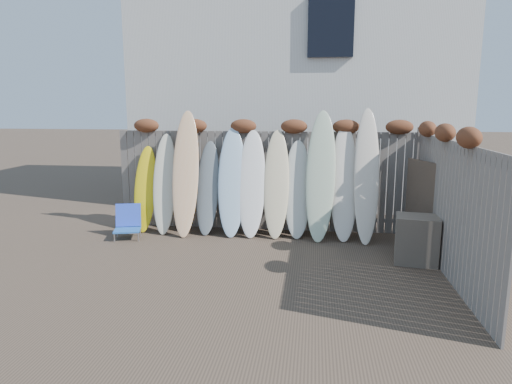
# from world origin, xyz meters

# --- Properties ---
(ground) EXTENTS (80.00, 80.00, 0.00)m
(ground) POSITION_xyz_m (0.00, 0.00, 0.00)
(ground) COLOR #493A2D
(back_fence) EXTENTS (6.05, 0.28, 2.24)m
(back_fence) POSITION_xyz_m (0.06, 2.39, 1.18)
(back_fence) COLOR slate
(back_fence) RESTS_ON ground
(right_fence) EXTENTS (0.28, 4.40, 2.24)m
(right_fence) POSITION_xyz_m (2.99, 0.25, 1.14)
(right_fence) COLOR slate
(right_fence) RESTS_ON ground
(house) EXTENTS (8.50, 5.50, 6.33)m
(house) POSITION_xyz_m (0.50, 6.50, 3.20)
(house) COLOR silver
(house) RESTS_ON ground
(beach_chair) EXTENTS (0.59, 0.61, 0.63)m
(beach_chair) POSITION_xyz_m (-2.52, 1.46, 0.29)
(beach_chair) COLOR #235FB3
(beach_chair) RESTS_ON ground
(wooden_crate) EXTENTS (0.74, 0.65, 0.77)m
(wooden_crate) POSITION_xyz_m (2.67, 0.68, 0.39)
(wooden_crate) COLOR #423C31
(wooden_crate) RESTS_ON ground
(lattice_panel) EXTENTS (0.39, 1.00, 1.57)m
(lattice_panel) POSITION_xyz_m (2.89, 1.36, 0.79)
(lattice_panel) COLOR #30241D
(lattice_panel) RESTS_ON ground
(surfboard_0) EXTENTS (0.46, 0.62, 1.70)m
(surfboard_0) POSITION_xyz_m (-2.36, 2.05, 0.85)
(surfboard_0) COLOR yellow
(surfboard_0) RESTS_ON ground
(surfboard_1) EXTENTS (0.52, 0.73, 1.95)m
(surfboard_1) POSITION_xyz_m (-1.93, 1.98, 0.98)
(surfboard_1) COLOR beige
(surfboard_1) RESTS_ON ground
(surfboard_2) EXTENTS (0.57, 0.88, 2.41)m
(surfboard_2) POSITION_xyz_m (-1.48, 1.91, 1.21)
(surfboard_2) COLOR #DBB680
(surfboard_2) RESTS_ON ground
(surfboard_3) EXTENTS (0.47, 0.66, 1.82)m
(surfboard_3) POSITION_xyz_m (-1.06, 2.01, 0.91)
(surfboard_3) COLOR slate
(surfboard_3) RESTS_ON ground
(surfboard_4) EXTENTS (0.59, 0.77, 2.09)m
(surfboard_4) POSITION_xyz_m (-0.57, 1.97, 1.04)
(surfboard_4) COLOR #A6C9E7
(surfboard_4) RESTS_ON ground
(surfboard_5) EXTENTS (0.55, 0.74, 2.04)m
(surfboard_5) POSITION_xyz_m (-0.18, 1.98, 1.02)
(surfboard_5) COLOR white
(surfboard_5) RESTS_ON ground
(surfboard_6) EXTENTS (0.50, 0.73, 2.05)m
(surfboard_6) POSITION_xyz_m (0.29, 1.98, 1.02)
(surfboard_6) COLOR beige
(surfboard_6) RESTS_ON ground
(surfboard_7) EXTENTS (0.54, 0.68, 1.85)m
(surfboard_7) POSITION_xyz_m (0.70, 2.01, 0.92)
(surfboard_7) COLOR silver
(surfboard_7) RESTS_ON ground
(surfboard_8) EXTENTS (0.61, 0.88, 2.42)m
(surfboard_8) POSITION_xyz_m (1.13, 1.92, 1.21)
(surfboard_8) COLOR beige
(surfboard_8) RESTS_ON ground
(surfboard_9) EXTENTS (0.53, 0.76, 2.14)m
(surfboard_9) POSITION_xyz_m (1.58, 1.96, 1.07)
(surfboard_9) COLOR silver
(surfboard_9) RESTS_ON ground
(surfboard_10) EXTENTS (0.48, 0.87, 2.46)m
(surfboard_10) POSITION_xyz_m (1.98, 1.87, 1.23)
(surfboard_10) COLOR beige
(surfboard_10) RESTS_ON ground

